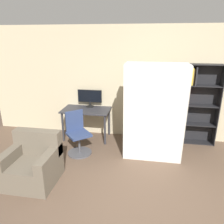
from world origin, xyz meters
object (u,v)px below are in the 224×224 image
object	(u,v)px
office_chair	(78,137)
mattress_near	(154,115)
bookshelf	(194,103)
armchair	(33,164)
mattress_far	(154,111)
monitor	(90,97)

from	to	relation	value
office_chair	mattress_near	size ratio (longest dim) A/B	0.47
bookshelf	armchair	distance (m)	3.67
mattress_near	mattress_far	size ratio (longest dim) A/B	1.00
monitor	office_chair	world-z (taller)	monitor
monitor	mattress_far	xyz separation A→B (m)	(1.57, -0.73, -0.03)
office_chair	mattress_far	bearing A→B (deg)	8.86
office_chair	armchair	size ratio (longest dim) A/B	1.09
office_chair	armchair	xyz separation A→B (m)	(-0.47, -1.07, -0.06)
mattress_far	bookshelf	bearing A→B (deg)	39.38
office_chair	bookshelf	distance (m)	2.75
bookshelf	mattress_near	distance (m)	1.38
office_chair	bookshelf	xyz separation A→B (m)	(2.49, 0.99, 0.61)
monitor	mattress_near	distance (m)	1.88
armchair	mattress_near	bearing A→B (deg)	26.25
mattress_near	mattress_far	distance (m)	0.31
monitor	mattress_far	distance (m)	1.74
monitor	bookshelf	distance (m)	2.48
bookshelf	armchair	bearing A→B (deg)	-145.13
mattress_near	armchair	xyz separation A→B (m)	(-2.06, -1.01, -0.66)
monitor	bookshelf	world-z (taller)	bookshelf
monitor	armchair	xyz separation A→B (m)	(-0.48, -2.05, -0.69)
mattress_near	armchair	bearing A→B (deg)	-153.75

